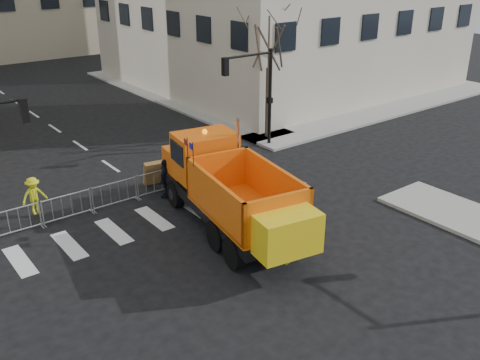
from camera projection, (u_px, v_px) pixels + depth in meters
ground at (260, 267)px, 18.56m from camera, size 120.00×120.00×0.00m
sidewalk_back at (143, 187)px, 24.72m from camera, size 64.00×5.00×0.15m
traffic_light_right at (270, 99)px, 29.19m from camera, size 0.18×0.18×5.40m
crowd_barriers at (137, 188)px, 23.46m from camera, size 12.60×0.60×1.10m
street_tree at (268, 75)px, 29.89m from camera, size 3.00×3.00×7.50m
plow_truck at (230, 188)px, 20.35m from camera, size 4.56×10.67×4.02m
cop_a at (196, 172)px, 24.45m from camera, size 0.71×0.63×1.63m
cop_b at (172, 177)px, 23.71m from camera, size 1.06×0.97×1.76m
cop_c at (166, 178)px, 23.52m from camera, size 1.10×0.97×1.79m
worker at (34, 196)px, 21.72m from camera, size 1.07×0.67×1.59m
newspaper_box at (247, 165)px, 25.56m from camera, size 0.52×0.49×1.10m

